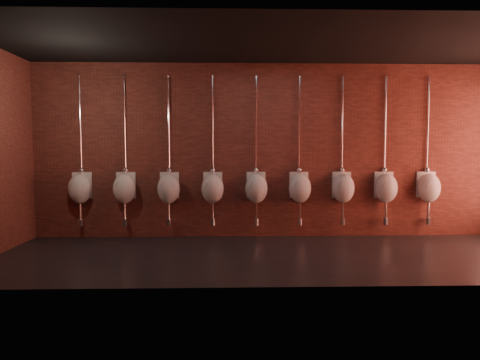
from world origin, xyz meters
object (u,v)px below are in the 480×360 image
object	(u,v)px
urinal_0	(80,188)
urinal_2	(169,188)
urinal_8	(429,187)
urinal_4	(256,188)
urinal_5	(300,188)
urinal_1	(124,188)
urinal_3	(213,188)
urinal_7	(386,187)
urinal_6	(343,187)

from	to	relation	value
urinal_0	urinal_2	distance (m)	1.60
urinal_8	urinal_2	bearing A→B (deg)	180.00
urinal_4	urinal_5	world-z (taller)	same
urinal_8	urinal_4	bearing A→B (deg)	180.00
urinal_0	urinal_1	size ratio (longest dim) A/B	1.00
urinal_3	urinal_5	world-z (taller)	same
urinal_1	urinal_8	bearing A→B (deg)	0.00
urinal_0	urinal_8	bearing A→B (deg)	0.00
urinal_2	urinal_5	world-z (taller)	same
urinal_4	urinal_7	distance (m)	2.40
urinal_6	urinal_7	bearing A→B (deg)	0.00
urinal_0	urinal_4	distance (m)	3.20
urinal_0	urinal_3	bearing A→B (deg)	0.00
urinal_5	urinal_6	bearing A→B (deg)	0.00
urinal_3	urinal_5	size ratio (longest dim) A/B	1.00
urinal_1	urinal_5	distance (m)	3.20
urinal_1	urinal_4	xyz separation A→B (m)	(2.40, 0.00, 0.00)
urinal_6	urinal_2	bearing A→B (deg)	180.00
urinal_8	urinal_1	bearing A→B (deg)	180.00
urinal_0	urinal_8	size ratio (longest dim) A/B	1.00
urinal_2	urinal_5	xyz separation A→B (m)	(2.40, 0.00, 0.00)
urinal_1	urinal_4	size ratio (longest dim) A/B	1.00
urinal_2	urinal_8	xyz separation A→B (m)	(4.80, 0.00, 0.00)
urinal_5	urinal_7	size ratio (longest dim) A/B	1.00
urinal_2	urinal_6	size ratio (longest dim) A/B	1.00
urinal_3	urinal_0	bearing A→B (deg)	180.00
urinal_0	urinal_1	bearing A→B (deg)	0.00
urinal_0	urinal_8	xyz separation A→B (m)	(6.40, 0.00, 0.00)
urinal_0	urinal_3	distance (m)	2.40
urinal_0	urinal_2	bearing A→B (deg)	0.00
urinal_0	urinal_5	distance (m)	4.00
urinal_3	urinal_5	distance (m)	1.60
urinal_0	urinal_5	bearing A→B (deg)	0.00
urinal_2	urinal_0	bearing A→B (deg)	180.00
urinal_4	urinal_7	world-z (taller)	same
urinal_3	urinal_7	distance (m)	3.20
urinal_2	urinal_6	xyz separation A→B (m)	(3.20, 0.00, 0.00)
urinal_4	urinal_5	bearing A→B (deg)	0.00
urinal_5	urinal_7	distance (m)	1.60
urinal_0	urinal_6	world-z (taller)	same
urinal_7	urinal_3	bearing A→B (deg)	180.00
urinal_4	urinal_6	bearing A→B (deg)	0.00
urinal_2	urinal_7	bearing A→B (deg)	0.00
urinal_4	urinal_8	distance (m)	3.20
urinal_4	urinal_6	size ratio (longest dim) A/B	1.00
urinal_1	urinal_4	distance (m)	2.40
urinal_2	urinal_3	size ratio (longest dim) A/B	1.00
urinal_4	urinal_6	xyz separation A→B (m)	(1.60, 0.00, 0.00)
urinal_3	urinal_4	bearing A→B (deg)	0.00
urinal_2	urinal_7	size ratio (longest dim) A/B	1.00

